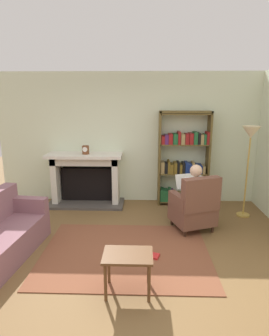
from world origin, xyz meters
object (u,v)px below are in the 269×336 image
seated_reader (192,193)px  side_table (128,260)px  bookshelf (183,161)px  floor_lamp (250,141)px  mantel_clock (86,150)px  fireplace (86,177)px  armchair_reading (195,207)px

seated_reader → side_table: (-0.99, -1.72, -0.21)m
side_table → bookshelf: bearing=71.1°
floor_lamp → mantel_clock: bearing=171.1°
fireplace → armchair_reading: size_ratio=1.62×
mantel_clock → side_table: mantel_clock is taller
fireplace → side_table: (1.03, -2.84, -0.17)m
mantel_clock → side_table: 3.01m
bookshelf → armchair_reading: 1.35m
fireplace → armchair_reading: fireplace is taller
fireplace → side_table: bearing=-70.1°
fireplace → floor_lamp: (3.11, -0.58, 0.87)m
bookshelf → armchair_reading: size_ratio=1.99×
fireplace → mantel_clock: 0.60m
bookshelf → floor_lamp: (1.09, -0.62, 0.52)m
fireplace → mantel_clock: (0.03, -0.10, 0.59)m
armchair_reading → floor_lamp: 1.60m
bookshelf → armchair_reading: bearing=-88.1°
mantel_clock → floor_lamp: bearing=-8.9°
mantel_clock → armchair_reading: size_ratio=0.18×
armchair_reading → side_table: 1.91m
mantel_clock → armchair_reading: 2.43m
seated_reader → side_table: seated_reader is taller
seated_reader → bookshelf: bearing=-110.2°
bookshelf → floor_lamp: 1.36m
fireplace → bookshelf: bearing=0.9°
side_table → fireplace: bearing=109.9°
seated_reader → floor_lamp: 1.47m
fireplace → armchair_reading: (2.06, -1.23, -0.15)m
mantel_clock → floor_lamp: (3.07, -0.48, 0.28)m
side_table → floor_lamp: (2.08, 2.26, 1.03)m
mantel_clock → bookshelf: bearing=3.9°
floor_lamp → side_table: bearing=-132.6°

